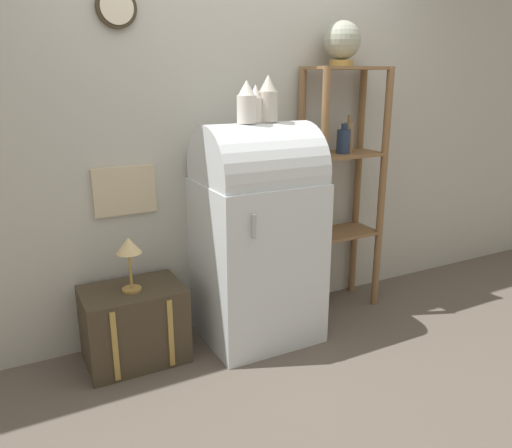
% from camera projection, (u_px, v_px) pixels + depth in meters
% --- Properties ---
extents(ground_plane, '(12.00, 12.00, 0.00)m').
position_uv_depth(ground_plane, '(276.00, 350.00, 3.10)').
color(ground_plane, '#60564C').
extents(wall_back, '(7.00, 0.09, 2.70)m').
position_uv_depth(wall_back, '(233.00, 122.00, 3.20)').
color(wall_back, '#B7B7AD').
rests_on(wall_back, ground_plane).
extents(refrigerator, '(0.69, 0.64, 1.38)m').
position_uv_depth(refrigerator, '(257.00, 231.00, 3.10)').
color(refrigerator, silver).
rests_on(refrigerator, ground_plane).
extents(suitcase_trunk, '(0.57, 0.41, 0.46)m').
position_uv_depth(suitcase_trunk, '(134.00, 324.00, 2.94)').
color(suitcase_trunk, '#423828').
rests_on(suitcase_trunk, ground_plane).
extents(shelf_unit, '(0.56, 0.32, 1.70)m').
position_uv_depth(shelf_unit, '(342.00, 175.00, 3.46)').
color(shelf_unit, olive).
rests_on(shelf_unit, ground_plane).
extents(globe, '(0.24, 0.24, 0.28)m').
position_uv_depth(globe, '(342.00, 42.00, 3.22)').
color(globe, '#AD8942').
rests_on(globe, shelf_unit).
extents(vase_left, '(0.11, 0.11, 0.24)m').
position_uv_depth(vase_left, '(247.00, 103.00, 2.83)').
color(vase_left, white).
rests_on(vase_left, refrigerator).
extents(vase_center, '(0.08, 0.08, 0.22)m').
position_uv_depth(vase_center, '(256.00, 105.00, 2.89)').
color(vase_center, white).
rests_on(vase_center, refrigerator).
extents(vase_right, '(0.12, 0.12, 0.27)m').
position_uv_depth(vase_right, '(268.00, 100.00, 2.91)').
color(vase_right, beige).
rests_on(vase_right, refrigerator).
extents(desk_lamp, '(0.14, 0.14, 0.32)m').
position_uv_depth(desk_lamp, '(129.00, 250.00, 2.78)').
color(desk_lamp, '#AD8942').
rests_on(desk_lamp, suitcase_trunk).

